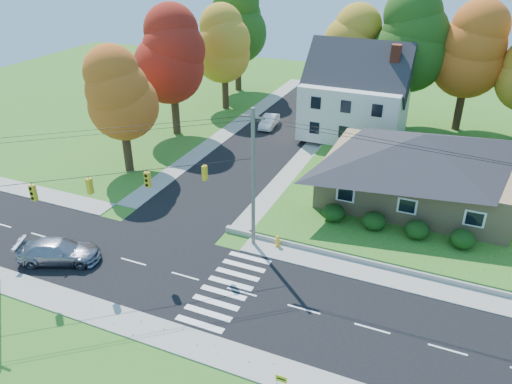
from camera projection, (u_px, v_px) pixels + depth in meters
ground at (242, 292)px, 30.56m from camera, size 120.00×120.00×0.00m
road_main at (242, 292)px, 30.55m from camera, size 90.00×8.00×0.02m
road_cross at (275, 134)px, 54.51m from camera, size 8.00×44.00×0.02m
sidewalk_north at (272, 249)px, 34.60m from camera, size 90.00×2.00×0.08m
sidewalk_south at (202, 347)px, 26.47m from camera, size 90.00×2.00×0.08m
lawn at (481, 185)px, 42.95m from camera, size 30.00×30.00×0.50m
ranch_house at (419, 166)px, 39.25m from camera, size 14.60×10.60×5.40m
colonial_house at (356, 97)px, 51.20m from camera, size 10.40×8.40×9.60m
hedge_row at (395, 225)px, 35.36m from camera, size 10.70×1.70×1.27m
traffic_infrastructure at (248, 209)px, 29.32m from camera, size 38.10×10.66×10.00m
tree_lot_0 at (353, 47)px, 55.07m from camera, size 6.72×6.72×12.51m
tree_lot_1 at (409, 41)px, 51.54m from camera, size 7.84×7.84×14.60m
tree_lot_2 at (471, 50)px, 50.55m from camera, size 7.28×7.28×13.56m
tree_west_0 at (120, 95)px, 42.98m from camera, size 6.16×6.16×11.47m
tree_west_1 at (171, 55)px, 50.86m from camera, size 7.28×7.28×13.56m
tree_west_2 at (224, 44)px, 58.94m from camera, size 6.72×6.72×12.51m
tree_west_3 at (237, 22)px, 65.55m from camera, size 7.84×7.84×14.60m
silver_sedan at (59, 251)px, 33.09m from camera, size 5.81×4.07×1.56m
white_car at (269, 121)px, 56.05m from camera, size 1.80×4.17×1.33m
fire_hydrant at (278, 241)px, 34.80m from camera, size 0.50×0.40×0.89m
yard_sign at (281, 379)px, 23.97m from camera, size 0.58×0.04×0.73m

